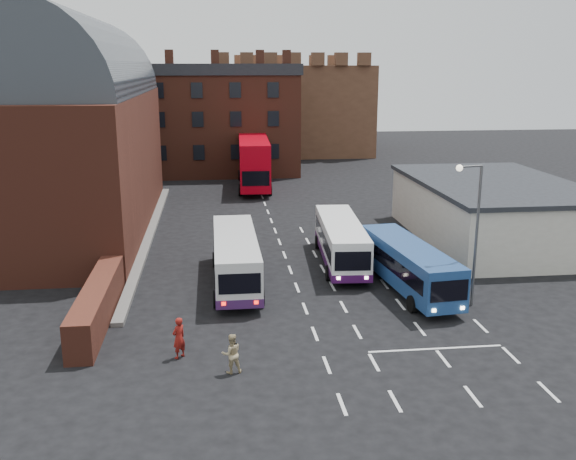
{
  "coord_description": "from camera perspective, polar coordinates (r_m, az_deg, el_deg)",
  "views": [
    {
      "loc": [
        -4.4,
        -27.97,
        12.06
      ],
      "look_at": [
        0.0,
        10.0,
        2.2
      ],
      "focal_mm": 40.0,
      "sensor_mm": 36.0,
      "label": 1
    }
  ],
  "objects": [
    {
      "name": "castle_keep",
      "position": [
        94.74,
        -0.3,
        10.8
      ],
      "size": [
        22.0,
        22.0,
        12.0
      ],
      "primitive_type": "cube",
      "color": "brown",
      "rests_on": "ground"
    },
    {
      "name": "bus_blue",
      "position": [
        35.64,
        10.68,
        -2.96
      ],
      "size": [
        3.23,
        9.76,
        2.61
      ],
      "rotation": [
        0.0,
        0.0,
        3.25
      ],
      "color": "navy",
      "rests_on": "ground"
    },
    {
      "name": "bus_white_outbound",
      "position": [
        36.19,
        -4.69,
        -2.29
      ],
      "size": [
        2.62,
        10.29,
        2.81
      ],
      "rotation": [
        0.0,
        0.0,
        0.0
      ],
      "color": "silver",
      "rests_on": "ground"
    },
    {
      "name": "forecourt_wall",
      "position": [
        32.51,
        -16.56,
        -6.25
      ],
      "size": [
        1.2,
        10.0,
        1.8
      ],
      "primitive_type": "cube",
      "color": "#602B1E",
      "rests_on": "ground"
    },
    {
      "name": "pedestrian_beige",
      "position": [
        26.29,
        -5.04,
        -10.88
      ],
      "size": [
        0.92,
        0.78,
        1.66
      ],
      "primitive_type": "imported",
      "rotation": [
        0.0,
        0.0,
        3.34
      ],
      "color": "tan",
      "rests_on": "ground"
    },
    {
      "name": "ground",
      "position": [
        30.78,
        2.17,
        -8.62
      ],
      "size": [
        180.0,
        180.0,
        0.0
      ],
      "primitive_type": "plane",
      "color": "black"
    },
    {
      "name": "bus_white_inbound",
      "position": [
        39.82,
        4.73,
        -0.82
      ],
      "size": [
        3.0,
        10.05,
        2.71
      ],
      "rotation": [
        0.0,
        0.0,
        3.08
      ],
      "color": "white",
      "rests_on": "ground"
    },
    {
      "name": "railway_station",
      "position": [
        50.41,
        -19.53,
        8.61
      ],
      "size": [
        12.0,
        28.0,
        16.0
      ],
      "color": "#602B1E",
      "rests_on": "ground"
    },
    {
      "name": "bus_red_double",
      "position": [
        64.62,
        -3.06,
        6.07
      ],
      "size": [
        3.5,
        12.57,
        4.99
      ],
      "rotation": [
        0.0,
        0.0,
        3.11
      ],
      "color": "#BA0010",
      "rests_on": "ground"
    },
    {
      "name": "pedestrian_red",
      "position": [
        27.78,
        -9.68,
        -9.43
      ],
      "size": [
        0.77,
        0.77,
        1.81
      ],
      "primitive_type": "imported",
      "rotation": [
        0.0,
        0.0,
        3.93
      ],
      "color": "maroon",
      "rests_on": "ground"
    },
    {
      "name": "street_lamp",
      "position": [
        33.24,
        16.14,
        0.68
      ],
      "size": [
        1.48,
        0.52,
        7.4
      ],
      "rotation": [
        0.0,
        0.0,
        0.23
      ],
      "color": "#565759",
      "rests_on": "ground"
    },
    {
      "name": "cream_building",
      "position": [
        47.29,
        17.79,
        1.67
      ],
      "size": [
        10.4,
        16.4,
        4.25
      ],
      "color": "beige",
      "rests_on": "ground"
    },
    {
      "name": "brick_terrace",
      "position": [
        74.28,
        -7.92,
        9.26
      ],
      "size": [
        22.0,
        10.0,
        11.0
      ],
      "primitive_type": "cube",
      "color": "brown",
      "rests_on": "ground"
    }
  ]
}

